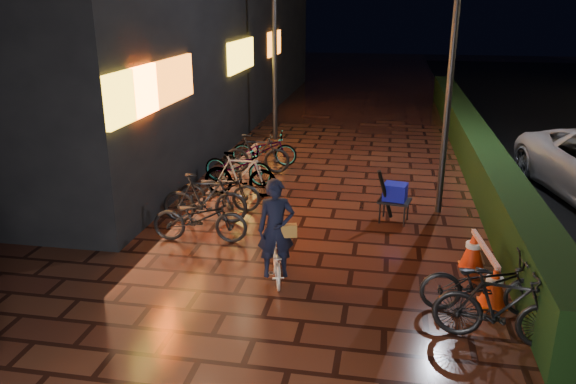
# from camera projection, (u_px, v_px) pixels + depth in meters

# --- Properties ---
(ground) EXTENTS (80.00, 80.00, 0.00)m
(ground) POSITION_uv_depth(u_px,v_px,m) (313.00, 283.00, 8.74)
(ground) COLOR #381911
(ground) RESTS_ON ground
(hedge) EXTENTS (0.70, 20.00, 1.00)m
(hedge) POSITION_uv_depth(u_px,v_px,m) (471.00, 141.00, 15.48)
(hedge) COLOR black
(hedge) RESTS_ON ground
(lamp_post_hedge) EXTENTS (0.46, 0.17, 4.77)m
(lamp_post_hedge) POSITION_uv_depth(u_px,v_px,m) (450.00, 85.00, 10.84)
(lamp_post_hedge) COLOR black
(lamp_post_hedge) RESTS_ON ground
(lamp_post_sf) EXTENTS (0.54, 0.19, 5.62)m
(lamp_post_sf) POSITION_uv_depth(u_px,v_px,m) (275.00, 38.00, 16.76)
(lamp_post_sf) COLOR black
(lamp_post_sf) RESTS_ON ground
(cyclist) EXTENTS (0.70, 1.23, 1.66)m
(cyclist) POSITION_uv_depth(u_px,v_px,m) (276.00, 244.00, 8.65)
(cyclist) COLOR silver
(cyclist) RESTS_ON ground
(traffic_barrier) EXTENTS (0.55, 1.60, 0.65)m
(traffic_barrier) POSITION_uv_depth(u_px,v_px,m) (483.00, 266.00, 8.60)
(traffic_barrier) COLOR #F33A0C
(traffic_barrier) RESTS_ON ground
(cart_assembly) EXTENTS (0.72, 0.62, 1.13)m
(cart_assembly) POSITION_uv_depth(u_px,v_px,m) (394.00, 194.00, 10.98)
(cart_assembly) COLOR black
(cart_assembly) RESTS_ON ground
(parked_bikes_storefront) EXTENTS (2.07, 5.80, 1.01)m
(parked_bikes_storefront) POSITION_uv_depth(u_px,v_px,m) (235.00, 176.00, 12.49)
(parked_bikes_storefront) COLOR black
(parked_bikes_storefront) RESTS_ON ground
(parked_bikes_hedge) EXTENTS (1.84, 1.41, 1.01)m
(parked_bikes_hedge) POSITION_uv_depth(u_px,v_px,m) (491.00, 294.00, 7.46)
(parked_bikes_hedge) COLOR black
(parked_bikes_hedge) RESTS_ON ground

